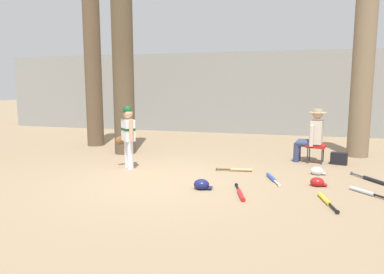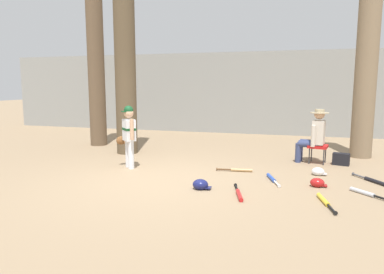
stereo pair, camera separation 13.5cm
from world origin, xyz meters
The scene contains 18 objects.
ground_plane centered at (0.00, 0.00, 0.00)m, with size 60.00×60.00×0.00m, color #937A5B.
concrete_back_wall centered at (0.00, 7.00, 1.44)m, with size 18.00×0.36×2.88m, color gray.
tree_near_player centered at (-1.79, 2.33, 2.57)m, with size 0.81×0.81×5.97m.
tree_behind_spectator centered at (3.85, 3.45, 1.99)m, with size 0.81×0.81×4.80m.
young_ballplayer centered at (-0.99, 0.83, 0.74)m, with size 0.57×0.45×1.31m.
folding_stool centered at (2.81, 2.42, 0.36)m, with size 0.47×0.47×0.41m.
seated_spectator centered at (2.72, 2.44, 0.64)m, with size 0.68×0.54×1.20m.
handbag_beside_stool centered at (3.30, 2.37, 0.13)m, with size 0.34×0.18×0.26m, color black.
tree_far_left centered at (-3.15, 3.22, 2.42)m, with size 0.79×0.79×5.70m.
bat_blue_youth centered at (1.95, 0.65, 0.03)m, with size 0.30×0.75×0.07m.
bat_black_composite centered at (3.69, 1.03, 0.03)m, with size 0.49×0.72×0.07m.
bat_red_barrel centered at (1.52, -0.44, 0.03)m, with size 0.28×0.80×0.07m.
bat_aluminum_silver centered at (3.43, 0.18, 0.03)m, with size 0.53×0.57×0.07m.
bat_wood_tan centered at (1.26, 1.15, 0.03)m, with size 0.73×0.15×0.07m.
bat_yellow_trainer centered at (2.78, -0.42, 0.03)m, with size 0.23×0.81×0.07m.
batting_helmet_red centered at (2.72, 0.46, 0.07)m, with size 0.28×0.21×0.16m.
batting_helmet_white centered at (2.78, 1.30, 0.07)m, with size 0.28×0.21×0.16m.
batting_helmet_navy centered at (0.85, -0.24, 0.08)m, with size 0.31×0.24×0.18m.
Camera 1 is at (2.21, -5.82, 1.71)m, focal length 33.22 mm.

